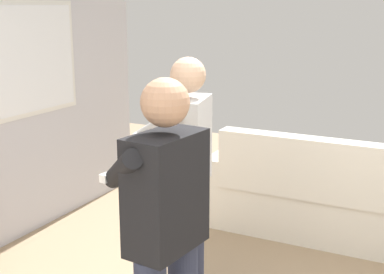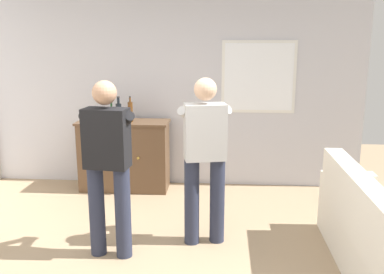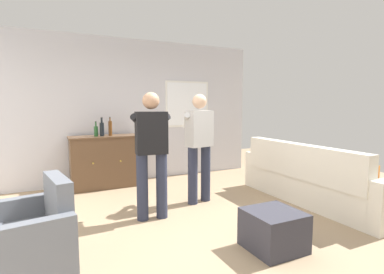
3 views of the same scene
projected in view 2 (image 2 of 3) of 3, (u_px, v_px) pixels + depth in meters
name	position (u px, v px, depth m)	size (l,w,h in m)	color
wall_back_with_window	(176.00, 86.00, 5.95)	(5.20, 0.15, 2.80)	silver
couch	(381.00, 252.00, 3.46)	(0.57, 2.57, 0.93)	silver
sideboard_cabinet	(124.00, 155.00, 5.86)	(1.23, 0.49, 0.96)	brown
bottle_wine_green	(112.00, 114.00, 5.70)	(0.07, 0.07, 0.27)	#1E4C23
bottle_liquor_amber	(130.00, 111.00, 5.68)	(0.07, 0.07, 0.34)	#593314
bottle_spirits_clear	(119.00, 112.00, 5.67)	(0.08, 0.08, 0.34)	black
person_standing_left	(108.00, 161.00, 3.94)	(0.55, 0.50, 1.68)	#282D42
person_standing_right	(205.00, 153.00, 4.20)	(0.54, 0.51, 1.68)	#282D42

